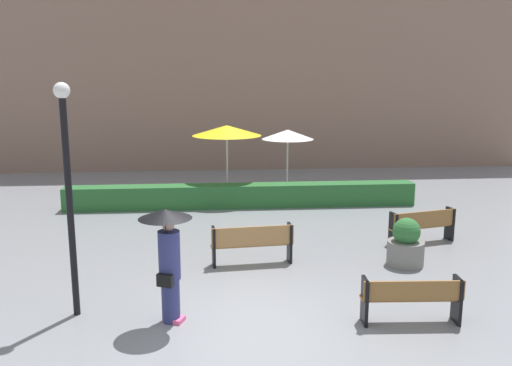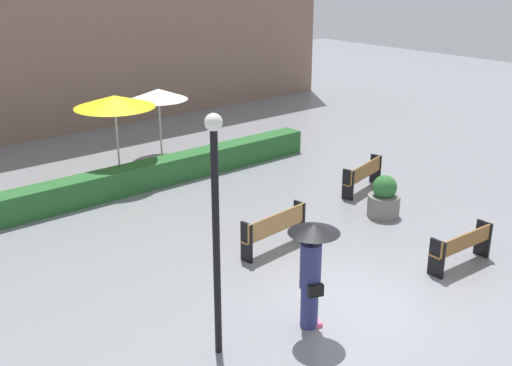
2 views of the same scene
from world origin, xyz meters
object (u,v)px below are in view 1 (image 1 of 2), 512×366
at_px(bench_mid_center, 252,241).
at_px(pedestrian_with_umbrella, 168,251).
at_px(planter_pot, 406,245).
at_px(patio_umbrella_yellow, 227,131).
at_px(lamp_post, 68,178).
at_px(bench_near_right, 412,297).
at_px(bench_far_right, 423,224).
at_px(patio_umbrella_white, 288,135).

relative_size(bench_mid_center, pedestrian_with_umbrella, 0.92).
bearing_deg(planter_pot, patio_umbrella_yellow, 118.96).
bearing_deg(lamp_post, patio_umbrella_yellow, 71.37).
relative_size(pedestrian_with_umbrella, planter_pot, 1.87).
bearing_deg(planter_pot, lamp_post, -163.52).
distance_m(bench_near_right, pedestrian_with_umbrella, 4.29).
xyz_separation_m(bench_far_right, lamp_post, (-7.87, -3.58, 2.02)).
distance_m(bench_mid_center, patio_umbrella_yellow, 6.87).
distance_m(bench_mid_center, bench_far_right, 4.66).
xyz_separation_m(pedestrian_with_umbrella, patio_umbrella_yellow, (1.30, 9.42, 1.10)).
xyz_separation_m(bench_mid_center, patio_umbrella_white, (1.90, 7.89, 1.55)).
xyz_separation_m(bench_near_right, lamp_post, (-5.91, 0.87, 2.04)).
height_order(bench_far_right, patio_umbrella_yellow, patio_umbrella_yellow).
relative_size(lamp_post, patio_umbrella_yellow, 1.61).
xyz_separation_m(bench_mid_center, pedestrian_with_umbrella, (-1.67, -2.81, 0.75)).
bearing_deg(patio_umbrella_yellow, bench_near_right, -73.62).
bearing_deg(bench_mid_center, patio_umbrella_white, 76.43).
bearing_deg(bench_mid_center, bench_far_right, 15.43).
xyz_separation_m(patio_umbrella_yellow, patio_umbrella_white, (2.27, 1.28, -0.30)).
height_order(planter_pot, patio_umbrella_white, patio_umbrella_white).
bearing_deg(planter_pot, bench_mid_center, 174.78).
bearing_deg(bench_near_right, bench_mid_center, 128.17).
xyz_separation_m(bench_far_right, patio_umbrella_white, (-2.58, 6.65, 1.59)).
distance_m(bench_mid_center, bench_near_right, 4.09).
height_order(bench_mid_center, lamp_post, lamp_post).
distance_m(lamp_post, patio_umbrella_white, 11.52).
bearing_deg(patio_umbrella_white, bench_far_right, -68.77).
height_order(pedestrian_with_umbrella, lamp_post, lamp_post).
bearing_deg(bench_mid_center, lamp_post, -145.26).
xyz_separation_m(bench_far_right, patio_umbrella_yellow, (-4.85, 5.37, 1.89)).
bearing_deg(bench_near_right, patio_umbrella_yellow, 106.38).
xyz_separation_m(planter_pot, patio_umbrella_white, (-1.57, 8.21, 1.62)).
height_order(bench_mid_center, patio_umbrella_white, patio_umbrella_white).
distance_m(bench_near_right, patio_umbrella_yellow, 10.42).
bearing_deg(bench_near_right, lamp_post, 171.60).
xyz_separation_m(bench_mid_center, bench_far_right, (4.49, 1.24, -0.04)).
xyz_separation_m(planter_pot, patio_umbrella_yellow, (-3.83, 6.93, 1.92)).
height_order(lamp_post, patio_umbrella_white, lamp_post).
xyz_separation_m(bench_near_right, planter_pot, (0.94, 2.90, -0.02)).
bearing_deg(bench_far_right, lamp_post, -155.52).
distance_m(bench_near_right, bench_far_right, 4.87).
relative_size(bench_far_right, patio_umbrella_white, 0.81).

